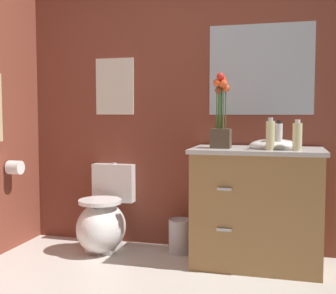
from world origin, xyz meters
name	(u,v)px	position (x,y,z in m)	size (l,w,h in m)	color
wall_back	(220,96)	(0.20, 1.75, 1.25)	(4.47, 0.05, 2.50)	brown
toilet	(104,221)	(-0.70, 1.45, 0.24)	(0.38, 0.59, 0.69)	white
vanity_cabinet	(257,205)	(0.52, 1.42, 0.44)	(0.94, 0.56, 1.04)	#9E7242
flower_vase	(221,121)	(0.26, 1.37, 1.06)	(0.14, 0.14, 0.54)	#4C3D2D
soap_bottle	(279,136)	(0.67, 1.36, 0.95)	(0.05, 0.05, 0.20)	white
lotion_bottle	(297,136)	(0.79, 1.27, 0.96)	(0.06, 0.06, 0.21)	beige
hand_wash_bottle	(270,135)	(0.61, 1.27, 0.96)	(0.06, 0.06, 0.22)	beige
trash_bin	(180,236)	(-0.08, 1.54, 0.14)	(0.18, 0.18, 0.27)	#B7B7BC
wall_poster	(115,87)	(-0.70, 1.72, 1.34)	(0.34, 0.01, 0.47)	silver
wall_mirror	(261,70)	(0.52, 1.72, 1.45)	(0.80, 0.01, 0.70)	#B2BCC6
toilet_paper_roll	(15,167)	(-1.37, 1.25, 0.68)	(0.11, 0.11, 0.11)	white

